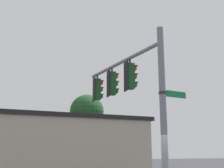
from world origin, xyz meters
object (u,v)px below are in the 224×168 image
traffic_light_mid_inner (112,83)px  traffic_light_mid_outer (98,89)px  street_name_sign (170,94)px  traffic_light_nearest_pole (131,76)px

traffic_light_mid_inner → traffic_light_mid_outer: 1.52m
traffic_light_mid_inner → street_name_sign: traffic_light_mid_inner is taller
street_name_sign → traffic_light_mid_outer: bearing=-162.4°
traffic_light_nearest_pole → street_name_sign: size_ratio=1.16×
traffic_light_mid_inner → traffic_light_nearest_pole: bearing=14.4°
traffic_light_mid_inner → street_name_sign: (3.33, 1.15, -1.02)m
traffic_light_nearest_pole → traffic_light_mid_outer: bearing=-165.6°
traffic_light_nearest_pole → traffic_light_mid_outer: (-2.94, -0.76, 0.00)m
street_name_sign → traffic_light_mid_inner: bearing=-161.0°
traffic_light_nearest_pole → street_name_sign: 2.26m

